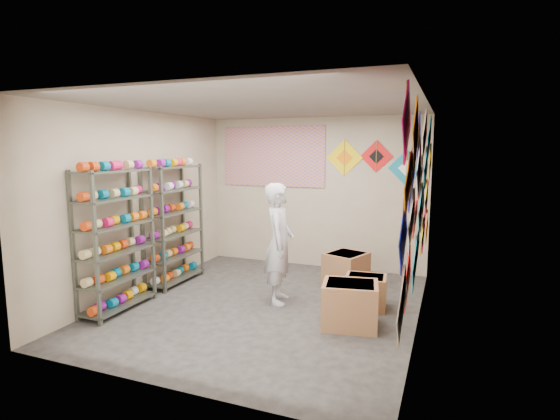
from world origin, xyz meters
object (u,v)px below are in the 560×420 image
at_px(shelf_rack_back, 174,224).
at_px(shopkeeper, 279,243).
at_px(carton_c, 346,269).
at_px(carton_b, 366,292).
at_px(carton_a, 350,305).
at_px(shelf_rack_front, 116,240).

xyz_separation_m(shelf_rack_back, shopkeeper, (1.90, -0.23, -0.11)).
bearing_deg(shopkeeper, carton_c, -47.28).
distance_m(shelf_rack_back, carton_b, 3.16).
relative_size(carton_a, carton_b, 1.21).
height_order(shopkeeper, carton_b, shopkeeper).
height_order(carton_a, carton_c, carton_a).
distance_m(shelf_rack_back, shopkeeper, 1.92).
bearing_deg(carton_b, carton_a, -100.66).
bearing_deg(shelf_rack_back, carton_b, -0.34).
relative_size(shelf_rack_front, carton_b, 3.51).
distance_m(shopkeeper, carton_a, 1.35).
relative_size(shopkeeper, carton_a, 2.57).
xyz_separation_m(shopkeeper, carton_b, (1.18, 0.21, -0.62)).
bearing_deg(carton_b, shelf_rack_back, 174.00).
height_order(shopkeeper, carton_a, shopkeeper).
xyz_separation_m(shelf_rack_front, shopkeeper, (1.90, 1.07, -0.11)).
bearing_deg(carton_b, shopkeeper, -175.46).
relative_size(shelf_rack_back, carton_c, 3.18).
distance_m(shelf_rack_front, carton_b, 3.41).
bearing_deg(shelf_rack_back, shelf_rack_front, -90.00).
bearing_deg(carton_c, carton_a, -55.52).
bearing_deg(carton_a, shopkeeper, 146.23).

